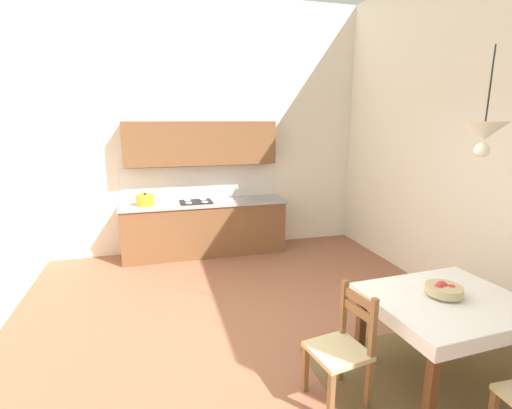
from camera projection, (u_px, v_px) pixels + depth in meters
ground_plane at (263, 359)px, 3.66m from camera, size 5.87×7.15×0.10m
wall_back at (208, 129)px, 6.32m from camera, size 5.87×0.12×4.16m
area_rug at (447, 383)px, 3.24m from camera, size 2.10×1.60×0.01m
kitchen_cabinetry at (204, 204)px, 6.24m from camera, size 2.69×0.63×2.20m
dining_table at (446, 312)px, 3.20m from camera, size 1.31×1.13×0.75m
dining_chair_tv_side at (342, 348)px, 3.00m from camera, size 0.48×0.48×0.93m
fruit_bowl at (444, 290)px, 3.20m from camera, size 0.30×0.30×0.12m
pendant_lamp at (484, 132)px, 2.81m from camera, size 0.32×0.32×0.80m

